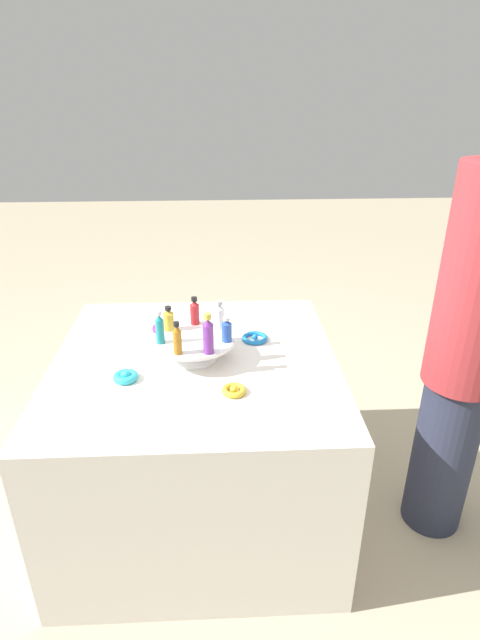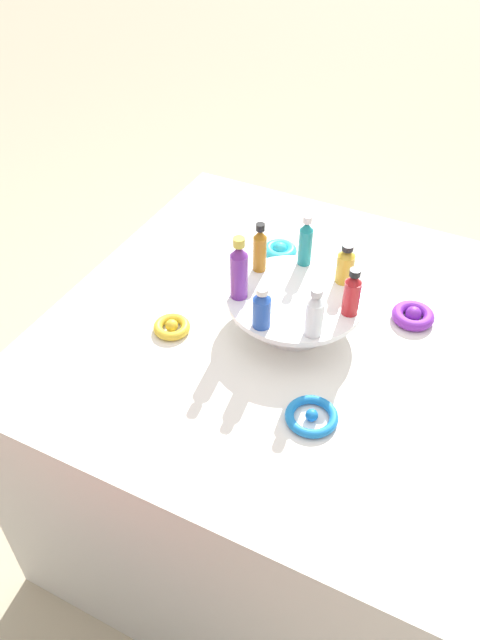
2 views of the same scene
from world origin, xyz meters
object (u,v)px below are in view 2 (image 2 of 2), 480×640
bottle_teal (306,242)px  ribbon_bow_gold (172,327)px  display_stand (295,305)px  bottle_red (352,293)px  bottle_purple (239,270)px  bottle_clear (315,314)px  bottle_gold (345,265)px  ribbon_bow_purple (413,315)px  bottle_blue (262,309)px  ribbon_bow_blue (312,416)px  ribbon_bow_teal (280,250)px  bottle_amber (260,249)px

bottle_teal → ribbon_bow_gold: bottle_teal is taller
display_stand → ribbon_bow_gold: 0.27m
bottle_red → ribbon_bow_gold: (0.35, 0.14, -0.12)m
bottle_red → bottle_purple: bearing=13.6°
display_stand → bottle_clear: 0.14m
bottle_gold → display_stand: bearing=52.2°
bottle_purple → ribbon_bow_gold: (0.12, 0.08, -0.14)m
ribbon_bow_purple → bottle_red: bearing=50.2°
ribbon_bow_gold → ribbon_bow_purple: bearing=-149.8°
bottle_blue → bottle_red: bearing=-140.7°
display_stand → bottle_purple: bottle_purple is taller
bottle_teal → bottle_purple: bottle_purple is taller
bottle_clear → ribbon_bow_blue: bottle_clear is taller
bottle_purple → bottle_red: size_ratio=1.34×
bottle_purple → ribbon_bow_gold: 0.20m
bottle_gold → bottle_purple: bearing=39.3°
ribbon_bow_purple → ribbon_bow_teal: bearing=-14.8°
ribbon_bow_purple → bottle_amber: bearing=13.9°
bottle_teal → bottle_gold: bottle_teal is taller
bottle_purple → bottle_clear: bearing=167.9°
bottle_red → ribbon_bow_teal: bearing=-42.0°
display_stand → bottle_gold: bottle_gold is taller
display_stand → ribbon_bow_gold: size_ratio=3.64×
bottle_purple → bottle_gold: bearing=-140.7°
bottle_red → bottle_clear: bearing=65.0°
bottle_gold → ribbon_bow_blue: (-0.06, 0.32, -0.12)m
display_stand → ribbon_bow_blue: size_ratio=2.91×
bottle_teal → ribbon_bow_blue: bottle_teal is taller
ribbon_bow_teal → ribbon_bow_gold: bearing=75.2°
display_stand → bottle_gold: (-0.07, -0.09, 0.07)m
ribbon_bow_purple → ribbon_bow_teal: size_ratio=1.10×
display_stand → bottle_amber: bottle_amber is taller
ribbon_bow_blue → ribbon_bow_purple: (-0.10, -0.36, 0.00)m
bottle_red → ribbon_bow_purple: (-0.11, -0.13, -0.12)m
bottle_amber → ribbon_bow_gold: 0.26m
display_stand → bottle_red: (-0.12, -0.00, 0.08)m
ribbon_bow_blue → ribbon_bow_gold: bearing=-14.8°
ribbon_bow_purple → bottle_clear: bearing=55.7°
bottle_amber → ribbon_bow_blue: (-0.24, 0.28, -0.13)m
bottle_clear → bottle_gold: size_ratio=1.19×
bottle_blue → bottle_gold: 0.23m
bottle_purple → bottle_amber: bearing=-89.3°
bottle_red → ribbon_bow_blue: (-0.01, 0.23, -0.12)m
bottle_blue → bottle_red: size_ratio=0.87×
bottle_blue → bottle_clear: (-0.10, -0.02, 0.01)m
bottle_red → bottle_blue: bearing=39.3°
bottle_gold → ribbon_bow_teal: 0.27m
bottle_blue → ribbon_bow_gold: 0.24m
bottle_teal → bottle_blue: size_ratio=1.31×
bottle_amber → ribbon_bow_teal: bottle_amber is taller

